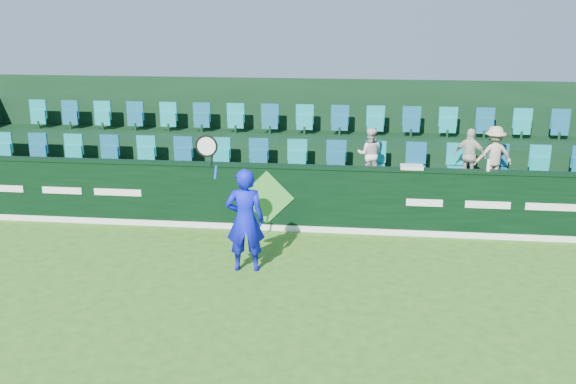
# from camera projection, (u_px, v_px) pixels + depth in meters

# --- Properties ---
(ground) EXTENTS (60.00, 60.00, 0.00)m
(ground) POSITION_uv_depth(u_px,v_px,m) (228.00, 321.00, 9.30)
(ground) COLOR #2E6518
(ground) RESTS_ON ground
(sponsor_hoarding) EXTENTS (16.00, 0.25, 1.35)m
(sponsor_hoarding) POSITION_uv_depth(u_px,v_px,m) (268.00, 197.00, 12.92)
(sponsor_hoarding) COLOR black
(sponsor_hoarding) RESTS_ON ground
(stand_tier_front) EXTENTS (16.00, 2.00, 0.80)m
(stand_tier_front) POSITION_uv_depth(u_px,v_px,m) (275.00, 194.00, 14.05)
(stand_tier_front) COLOR black
(stand_tier_front) RESTS_ON ground
(stand_tier_back) EXTENTS (16.00, 1.80, 1.30)m
(stand_tier_back) POSITION_uv_depth(u_px,v_px,m) (285.00, 163.00, 15.79)
(stand_tier_back) COLOR black
(stand_tier_back) RESTS_ON ground
(stand_rear) EXTENTS (16.00, 4.10, 2.60)m
(stand_rear) POSITION_uv_depth(u_px,v_px,m) (288.00, 137.00, 16.05)
(stand_rear) COLOR black
(stand_rear) RESTS_ON ground
(seat_row_front) EXTENTS (13.50, 0.50, 0.60)m
(seat_row_front) POSITION_uv_depth(u_px,v_px,m) (277.00, 159.00, 14.23)
(seat_row_front) COLOR teal
(seat_row_front) RESTS_ON stand_tier_front
(seat_row_back) EXTENTS (13.50, 0.50, 0.60)m
(seat_row_back) POSITION_uv_depth(u_px,v_px,m) (287.00, 123.00, 15.81)
(seat_row_back) COLOR teal
(seat_row_back) RESTS_ON stand_tier_back
(tennis_player) EXTENTS (1.16, 0.51, 2.40)m
(tennis_player) POSITION_uv_depth(u_px,v_px,m) (245.00, 219.00, 10.85)
(tennis_player) COLOR #0C12D7
(tennis_player) RESTS_ON ground
(spectator_left) EXTENTS (0.55, 0.43, 1.12)m
(spectator_left) POSITION_uv_depth(u_px,v_px,m) (370.00, 154.00, 13.57)
(spectator_left) COLOR silver
(spectator_left) RESTS_ON stand_tier_front
(spectator_middle) EXTENTS (0.73, 0.52, 1.15)m
(spectator_middle) POSITION_uv_depth(u_px,v_px,m) (470.00, 156.00, 13.34)
(spectator_middle) COLOR beige
(spectator_middle) RESTS_ON stand_tier_front
(spectator_right) EXTENTS (0.84, 0.57, 1.21)m
(spectator_right) POSITION_uv_depth(u_px,v_px,m) (494.00, 155.00, 13.28)
(spectator_right) COLOR tan
(spectator_right) RESTS_ON stand_tier_front
(towel) EXTENTS (0.43, 0.28, 0.06)m
(towel) POSITION_uv_depth(u_px,v_px,m) (412.00, 167.00, 12.41)
(towel) COLOR silver
(towel) RESTS_ON sponsor_hoarding
(drinks_bottle) EXTENTS (0.07, 0.07, 0.22)m
(drinks_bottle) POSITION_uv_depth(u_px,v_px,m) (489.00, 165.00, 12.23)
(drinks_bottle) COLOR white
(drinks_bottle) RESTS_ON sponsor_hoarding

